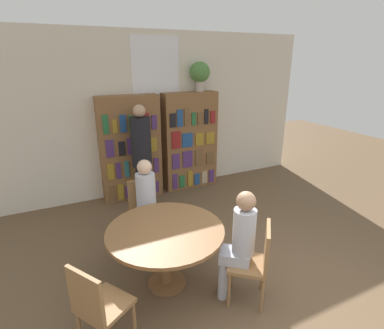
% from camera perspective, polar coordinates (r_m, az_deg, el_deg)
% --- Properties ---
extents(ground_plane, '(16.00, 16.00, 0.00)m').
position_cam_1_polar(ground_plane, '(3.52, 18.15, -27.04)').
color(ground_plane, brown).
extents(wall_back, '(6.40, 0.07, 3.00)m').
position_cam_1_polar(wall_back, '(5.83, -6.69, 9.49)').
color(wall_back, beige).
rests_on(wall_back, ground_plane).
extents(bookshelf_left, '(1.08, 0.34, 1.91)m').
position_cam_1_polar(bookshelf_left, '(5.61, -11.64, 3.00)').
color(bookshelf_left, brown).
rests_on(bookshelf_left, ground_plane).
extents(bookshelf_right, '(1.08, 0.34, 1.91)m').
position_cam_1_polar(bookshelf_right, '(5.99, -0.42, 4.47)').
color(bookshelf_right, brown).
rests_on(bookshelf_right, ground_plane).
extents(flower_vase, '(0.38, 0.38, 0.55)m').
position_cam_1_polar(flower_vase, '(5.89, 1.51, 16.99)').
color(flower_vase, '#B7AD9E').
rests_on(flower_vase, bookshelf_right).
extents(reading_table, '(1.31, 1.31, 0.73)m').
position_cam_1_polar(reading_table, '(3.44, -5.05, -13.72)').
color(reading_table, brown).
rests_on(reading_table, ground_plane).
extents(chair_near_camera, '(0.55, 0.55, 0.91)m').
position_cam_1_polar(chair_near_camera, '(2.95, -17.57, -24.09)').
color(chair_near_camera, olive).
rests_on(chair_near_camera, ground_plane).
extents(chair_left_side, '(0.42, 0.42, 0.91)m').
position_cam_1_polar(chair_left_side, '(4.32, -9.03, -8.22)').
color(chair_left_side, olive).
rests_on(chair_left_side, ground_plane).
extents(chair_far_side, '(0.56, 0.56, 0.91)m').
position_cam_1_polar(chair_far_side, '(3.37, 12.01, -17.29)').
color(chair_far_side, olive).
rests_on(chair_far_side, ground_plane).
extents(seated_reader_left, '(0.28, 0.38, 1.27)m').
position_cam_1_polar(seated_reader_left, '(4.07, -8.58, -6.60)').
color(seated_reader_left, '#B2B7C6').
rests_on(seated_reader_left, ground_plane).
extents(seated_reader_right, '(0.40, 0.38, 1.28)m').
position_cam_1_polar(seated_reader_right, '(3.25, 8.94, -14.00)').
color(seated_reader_right, '#B2B7C6').
rests_on(seated_reader_right, ground_plane).
extents(librarian_standing, '(0.34, 0.61, 1.81)m').
position_cam_1_polar(librarian_standing, '(5.11, -9.65, 3.55)').
color(librarian_standing, black).
rests_on(librarian_standing, ground_plane).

